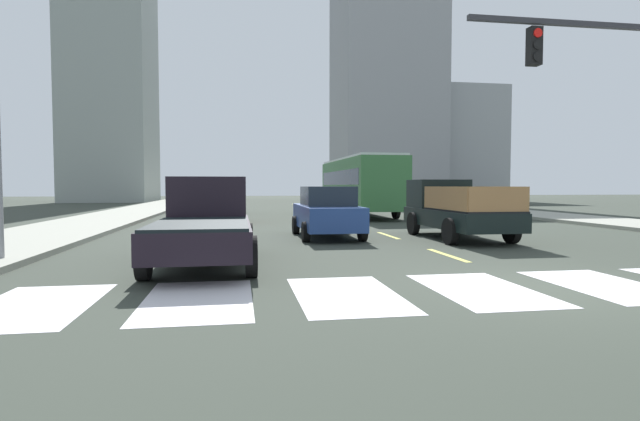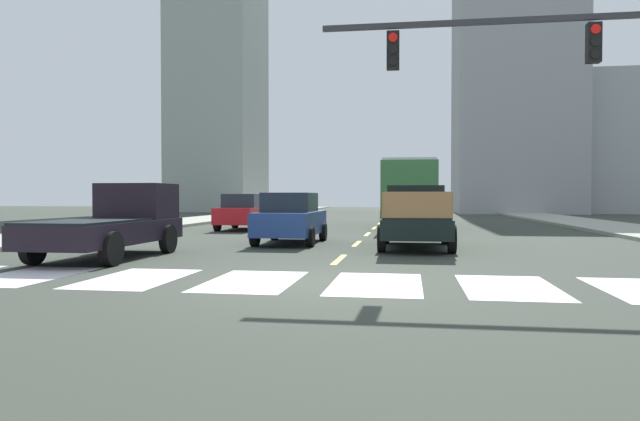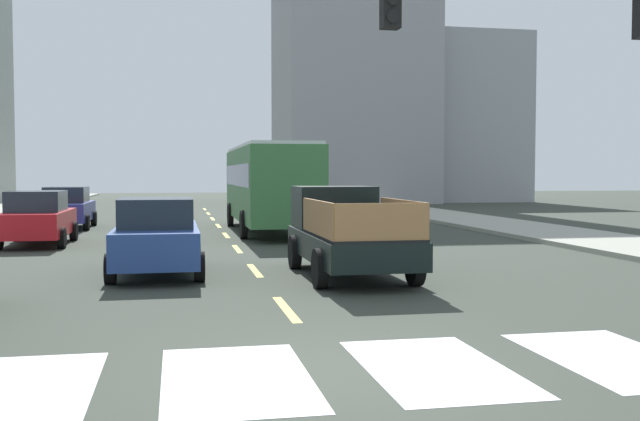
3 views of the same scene
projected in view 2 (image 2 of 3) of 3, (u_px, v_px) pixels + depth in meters
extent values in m
plane|color=#343A31|center=(313.00, 283.00, 10.66)|extent=(160.00, 160.00, 0.00)
cube|color=#9B9C8E|center=(629.00, 230.00, 26.65)|extent=(4.00, 110.00, 0.15)
cube|color=#9B9C8E|center=(148.00, 226.00, 30.23)|extent=(4.00, 110.00, 0.15)
cube|color=silver|center=(27.00, 276.00, 11.54)|extent=(1.63, 2.90, 0.01)
cube|color=silver|center=(136.00, 278.00, 11.18)|extent=(1.63, 2.90, 0.01)
cube|color=silver|center=(252.00, 281.00, 10.83)|extent=(1.63, 2.90, 0.01)
cube|color=silver|center=(376.00, 284.00, 10.48)|extent=(1.63, 2.90, 0.01)
cube|color=silver|center=(509.00, 287.00, 10.13)|extent=(1.63, 2.90, 0.01)
cube|color=#D7D356|center=(339.00, 259.00, 14.61)|extent=(0.16, 2.40, 0.01)
cube|color=#D7D356|center=(357.00, 244.00, 19.55)|extent=(0.16, 2.40, 0.01)
cube|color=#D7D356|center=(367.00, 234.00, 24.49)|extent=(0.16, 2.40, 0.01)
cube|color=#D7D356|center=(374.00, 228.00, 29.43)|extent=(0.16, 2.40, 0.01)
cube|color=#D7D356|center=(379.00, 223.00, 34.37)|extent=(0.16, 2.40, 0.01)
cube|color=#D7D356|center=(383.00, 220.00, 39.31)|extent=(0.16, 2.40, 0.01)
cube|color=#D7D356|center=(386.00, 218.00, 44.25)|extent=(0.16, 2.40, 0.01)
cube|color=#D7D356|center=(388.00, 215.00, 49.19)|extent=(0.16, 2.40, 0.01)
cube|color=black|center=(416.00, 226.00, 17.84)|extent=(1.96, 5.20, 0.56)
cube|color=black|center=(415.00, 200.00, 19.51)|extent=(1.84, 1.60, 1.00)
cube|color=#19232D|center=(415.00, 195.00, 19.94)|extent=(1.72, 0.08, 0.56)
cube|color=black|center=(416.00, 217.00, 16.90)|extent=(1.84, 3.30, 0.06)
cylinder|color=black|center=(386.00, 232.00, 19.54)|extent=(0.22, 0.80, 0.80)
cylinder|color=black|center=(445.00, 232.00, 19.24)|extent=(0.22, 0.80, 0.80)
cylinder|color=black|center=(382.00, 238.00, 16.46)|extent=(0.22, 0.80, 0.80)
cylinder|color=black|center=(452.00, 239.00, 16.16)|extent=(0.22, 0.80, 0.80)
cube|color=#9C6F42|center=(385.00, 204.00, 17.03)|extent=(0.06, 3.17, 0.70)
cube|color=#9C6F42|center=(448.00, 204.00, 16.75)|extent=(0.06, 3.17, 0.70)
cube|color=#9C6F42|center=(417.00, 205.00, 15.32)|extent=(1.80, 0.06, 0.70)
cube|color=black|center=(107.00, 232.00, 14.81)|extent=(1.96, 5.20, 0.56)
cube|color=black|center=(137.00, 201.00, 16.48)|extent=(1.84, 1.60, 1.00)
cube|color=#19232D|center=(144.00, 195.00, 16.91)|extent=(1.72, 0.08, 0.56)
cube|color=black|center=(86.00, 222.00, 13.87)|extent=(1.84, 3.30, 0.06)
cylinder|color=black|center=(103.00, 238.00, 16.51)|extent=(0.22, 0.80, 0.80)
cylinder|color=black|center=(168.00, 239.00, 16.21)|extent=(0.22, 0.80, 0.80)
cylinder|color=black|center=(33.00, 248.00, 13.43)|extent=(0.22, 0.80, 0.80)
cylinder|color=black|center=(112.00, 249.00, 13.13)|extent=(0.22, 0.80, 0.80)
cube|color=#356C39|center=(409.00, 192.00, 30.43)|extent=(2.50, 10.80, 2.70)
cube|color=#19232D|center=(409.00, 185.00, 30.42)|extent=(2.52, 9.94, 0.80)
cube|color=silver|center=(409.00, 165.00, 30.40)|extent=(2.40, 10.37, 0.12)
cylinder|color=black|center=(388.00, 215.00, 33.96)|extent=(0.22, 1.00, 1.00)
cylinder|color=black|center=(431.00, 216.00, 33.58)|extent=(0.22, 1.00, 1.00)
cylinder|color=black|center=(383.00, 219.00, 27.72)|extent=(0.22, 1.00, 1.00)
cylinder|color=black|center=(436.00, 220.00, 27.34)|extent=(0.22, 1.00, 1.00)
cube|color=red|center=(245.00, 215.00, 27.83)|extent=(1.80, 4.40, 0.76)
cube|color=#1E2833|center=(244.00, 201.00, 27.66)|extent=(1.58, 2.11, 0.64)
cylinder|color=black|center=(235.00, 222.00, 29.32)|extent=(0.22, 0.64, 0.64)
cylinder|color=black|center=(270.00, 222.00, 29.05)|extent=(0.22, 0.64, 0.64)
cylinder|color=black|center=(217.00, 224.00, 26.62)|extent=(0.22, 0.64, 0.64)
cylinder|color=black|center=(255.00, 225.00, 26.35)|extent=(0.22, 0.64, 0.64)
cube|color=navy|center=(277.00, 211.00, 35.00)|extent=(1.80, 4.40, 0.76)
cube|color=#1E2833|center=(276.00, 200.00, 34.83)|extent=(1.58, 2.11, 0.64)
cylinder|color=black|center=(268.00, 217.00, 36.49)|extent=(0.22, 0.64, 0.64)
cylinder|color=black|center=(295.00, 217.00, 36.22)|extent=(0.22, 0.64, 0.64)
cylinder|color=black|center=(256.00, 218.00, 33.80)|extent=(0.22, 0.64, 0.64)
cylinder|color=black|center=(286.00, 219.00, 33.52)|extent=(0.22, 0.64, 0.64)
cube|color=navy|center=(291.00, 223.00, 19.66)|extent=(1.80, 4.40, 0.76)
cube|color=#1E2833|center=(290.00, 202.00, 19.50)|extent=(1.58, 2.11, 0.64)
cylinder|color=black|center=(274.00, 231.00, 21.16)|extent=(0.22, 0.64, 0.64)
cylinder|color=black|center=(323.00, 232.00, 20.88)|extent=(0.22, 0.64, 0.64)
cylinder|color=black|center=(255.00, 236.00, 18.46)|extent=(0.22, 0.64, 0.64)
cylinder|color=black|center=(310.00, 237.00, 18.19)|extent=(0.22, 0.64, 0.64)
cube|color=#2D2D33|center=(568.00, 18.00, 12.34)|extent=(10.57, 0.12, 0.12)
cube|color=black|center=(594.00, 43.00, 12.27)|extent=(0.28, 0.24, 0.84)
cylinder|color=red|center=(596.00, 29.00, 12.14)|extent=(0.20, 0.04, 0.20)
cylinder|color=black|center=(596.00, 41.00, 12.14)|extent=(0.20, 0.04, 0.20)
cylinder|color=black|center=(595.00, 54.00, 12.15)|extent=(0.20, 0.04, 0.20)
cube|color=black|center=(393.00, 51.00, 12.91)|extent=(0.28, 0.24, 0.84)
cylinder|color=red|center=(393.00, 37.00, 12.78)|extent=(0.20, 0.04, 0.20)
cylinder|color=black|center=(393.00, 49.00, 12.79)|extent=(0.20, 0.04, 0.20)
cylinder|color=black|center=(393.00, 61.00, 12.79)|extent=(0.20, 0.04, 0.20)
cube|color=#989B9E|center=(610.00, 146.00, 57.71)|extent=(8.79, 11.22, 13.42)
cube|color=#949599|center=(514.00, 75.00, 57.07)|extent=(11.36, 11.08, 27.32)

